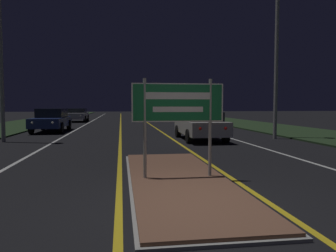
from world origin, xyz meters
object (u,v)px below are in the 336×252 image
Objects in this scene: car_receding_1 at (201,115)px; car_approaching_0 at (52,119)px; streetlight_right_near at (277,20)px; car_receding_0 at (200,125)px; highway_sign at (178,108)px; car_approaching_1 at (77,115)px.

car_approaching_0 is at bearing -146.74° from car_receding_1.
car_receding_0 is (-3.75, -0.01, -5.01)m from streetlight_right_near.
highway_sign is 8.60m from car_receding_0.
highway_sign is 0.44× the size of car_approaching_0.
highway_sign is at bearing -78.23° from car_approaching_1.
highway_sign reaches higher than car_approaching_1.
car_receding_0 is at bearing -179.92° from streetlight_right_near.
car_approaching_1 is at bearing 158.16° from car_receding_1.
streetlight_right_near is (6.26, 8.19, 4.12)m from highway_sign.
car_approaching_1 is (-11.77, 18.25, -5.01)m from streetlight_right_near.
car_receding_1 is 13.72m from car_approaching_0.
car_receding_1 reaches higher than car_receding_0.
highway_sign is 27.02m from car_approaching_1.
car_approaching_0 is 1.09× the size of car_approaching_1.
highway_sign is at bearing -107.04° from car_receding_0.
streetlight_right_near is 14.54m from car_receding_1.
streetlight_right_near is 2.15× the size of car_receding_1.
streetlight_right_near is at bearing -27.50° from car_approaching_0.
car_approaching_0 is at bearing 111.04° from highway_sign.
car_receding_0 is at bearing -66.29° from car_approaching_1.
car_approaching_1 is at bearing 122.83° from streetlight_right_near.
car_approaching_0 is (-8.01, 6.13, 0.04)m from car_receding_0.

